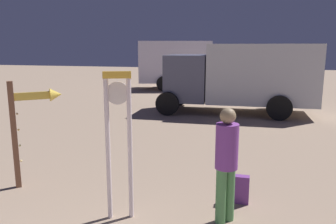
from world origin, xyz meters
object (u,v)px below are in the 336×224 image
object	(u,v)px
person_near_clock	(226,160)
backpack	(239,189)
standing_clock	(119,133)
box_truck_near	(243,75)
arrow_sign	(32,116)
box_truck_far	(187,63)

from	to	relation	value
person_near_clock	backpack	bearing A→B (deg)	75.11
standing_clock	box_truck_near	world-z (taller)	box_truck_near
standing_clock	box_truck_near	size ratio (longest dim) A/B	0.37
arrow_sign	backpack	world-z (taller)	arrow_sign
arrow_sign	person_near_clock	world-z (taller)	arrow_sign
arrow_sign	backpack	xyz separation A→B (m)	(3.82, 0.17, -1.12)
box_truck_far	arrow_sign	bearing A→B (deg)	-89.63
arrow_sign	person_near_clock	xyz separation A→B (m)	(3.64, -0.52, -0.37)
backpack	box_truck_far	bearing A→B (deg)	104.49
person_near_clock	backpack	xyz separation A→B (m)	(0.18, 0.69, -0.74)
box_truck_near	standing_clock	bearing A→B (deg)	-99.24
standing_clock	box_truck_near	bearing A→B (deg)	80.76
arrow_sign	box_truck_near	world-z (taller)	box_truck_near
backpack	box_truck_near	distance (m)	8.20
box_truck_far	box_truck_near	bearing A→B (deg)	-62.76
arrow_sign	person_near_clock	distance (m)	3.69
person_near_clock	box_truck_far	distance (m)	16.30
backpack	box_truck_near	size ratio (longest dim) A/B	0.08
standing_clock	box_truck_near	xyz separation A→B (m)	(1.47, 9.06, 0.16)
backpack	box_truck_far	world-z (taller)	box_truck_far
standing_clock	arrow_sign	distance (m)	2.21
box_truck_near	arrow_sign	bearing A→B (deg)	-113.18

